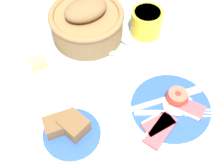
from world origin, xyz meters
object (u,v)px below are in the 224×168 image
breakfast_plate (171,108)px  teaspoon_stray (126,42)px  bread_plate (71,132)px  bread_basket (87,22)px  sugar_cup (146,22)px  teaspoon_near_cup (112,53)px  teaspoon_by_saucer (172,63)px  butter_dish (39,66)px

breakfast_plate → teaspoon_stray: 0.23m
breakfast_plate → bread_plate: size_ratio=1.46×
bread_plate → bread_basket: (0.10, 0.29, 0.03)m
sugar_cup → teaspoon_stray: sugar_cup is taller
teaspoon_near_cup → bread_basket: bearing=-2.2°
breakfast_plate → teaspoon_stray: breakfast_plate is taller
breakfast_plate → teaspoon_by_saucer: size_ratio=1.35×
teaspoon_stray → sugar_cup: bearing=-72.9°
bread_plate → butter_dish: bread_plate is taller
sugar_cup → butter_dish: size_ratio=0.78×
teaspoon_stray → teaspoon_by_saucer: bearing=-143.4°
sugar_cup → teaspoon_near_cup: size_ratio=0.49×
bread_plate → teaspoon_stray: (0.19, 0.24, -0.01)m
breakfast_plate → teaspoon_near_cup: size_ratio=1.46×
breakfast_plate → teaspoon_by_saucer: 0.14m
breakfast_plate → sugar_cup: size_ratio=2.97×
bread_plate → teaspoon_by_saucer: size_ratio=0.93×
teaspoon_near_cup → teaspoon_by_saucer: bearing=-147.1°
bread_basket → teaspoon_by_saucer: 0.25m
teaspoon_by_saucer → breakfast_plate: bearing=50.2°
bread_plate → teaspoon_near_cup: bread_plate is taller
butter_dish → teaspoon_near_cup: size_ratio=0.63×
teaspoon_by_saucer → teaspoon_stray: bearing=-63.6°
bread_basket → breakfast_plate: bearing=-64.6°
sugar_cup → butter_dish: (-0.30, -0.06, -0.03)m
breakfast_plate → bread_plate: bearing=-178.6°
teaspoon_by_saucer → bread_plate: bearing=7.8°
breakfast_plate → butter_dish: (-0.28, 0.20, -0.00)m
breakfast_plate → bread_plate: (-0.23, -0.01, 0.00)m
bread_plate → teaspoon_by_saucer: bread_plate is taller
breakfast_plate → sugar_cup: sugar_cup is taller
bread_basket → teaspoon_near_cup: size_ratio=1.14×
bread_plate → sugar_cup: bearing=46.0°
sugar_cup → bread_basket: (-0.16, 0.03, 0.01)m
bread_basket → teaspoon_stray: size_ratio=1.03×
teaspoon_stray → breakfast_plate: bearing=-177.1°
bread_basket → teaspoon_near_cup: bread_basket is taller
bread_plate → teaspoon_by_saucer: 0.32m
breakfast_plate → teaspoon_near_cup: 0.22m
butter_dish → teaspoon_near_cup: 0.19m
bread_basket → teaspoon_by_saucer: (0.19, -0.16, -0.04)m
bread_basket → teaspoon_stray: 0.12m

